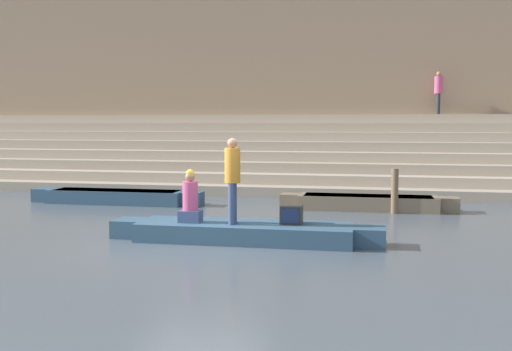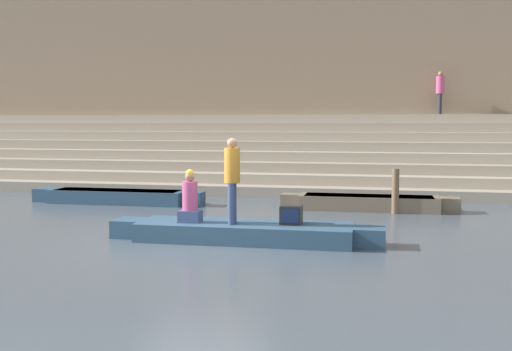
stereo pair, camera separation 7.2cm
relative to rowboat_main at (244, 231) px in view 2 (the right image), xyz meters
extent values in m
plane|color=#4C5660|center=(-0.78, -0.51, -0.21)|extent=(120.00, 120.00, 0.00)
cube|color=tan|center=(-0.78, 10.28, -0.03)|extent=(36.00, 6.22, 0.35)
cube|color=#B2A28D|center=(-0.78, 10.66, 0.32)|extent=(36.00, 5.44, 0.35)
cube|color=tan|center=(-0.78, 11.05, 0.67)|extent=(36.00, 4.67, 0.35)
cube|color=#B2A28D|center=(-0.78, 11.44, 1.02)|extent=(36.00, 3.89, 0.35)
cube|color=tan|center=(-0.78, 11.83, 1.38)|extent=(36.00, 3.11, 0.35)
cube|color=#B2A28D|center=(-0.78, 12.22, 1.73)|extent=(36.00, 2.33, 0.35)
cube|color=tan|center=(-0.78, 12.61, 2.08)|extent=(36.00, 1.56, 0.35)
cube|color=#B2A28D|center=(-0.78, 13.00, 2.43)|extent=(36.00, 0.78, 0.35)
cube|color=#937A60|center=(-0.78, 13.99, 4.06)|extent=(34.20, 1.20, 8.54)
cube|color=brown|center=(-0.78, 13.37, 0.09)|extent=(34.20, 0.12, 0.60)
cube|color=#33516B|center=(0.00, 0.00, -0.01)|extent=(4.53, 1.24, 0.39)
cube|color=beige|center=(0.00, 0.00, 0.15)|extent=(4.17, 1.14, 0.05)
cube|color=#33516B|center=(2.59, 0.00, -0.01)|extent=(0.63, 0.68, 0.39)
cube|color=#33516B|center=(-2.58, 0.00, -0.01)|extent=(0.63, 0.68, 0.39)
cylinder|color=olive|center=(-0.68, 0.72, 0.08)|extent=(2.95, 0.04, 0.04)
cylinder|color=#3D4C75|center=(-0.22, -0.06, 0.61)|extent=(0.14, 0.14, 0.86)
cylinder|color=#3D4C75|center=(-0.22, -0.23, 0.61)|extent=(0.14, 0.14, 0.86)
cylinder|color=orange|center=(-0.22, -0.14, 1.40)|extent=(0.33, 0.33, 0.72)
sphere|color=#9E7556|center=(-0.22, -0.14, 1.86)|extent=(0.21, 0.21, 0.21)
cube|color=#3D4C75|center=(-1.15, -0.10, 0.30)|extent=(0.46, 0.36, 0.25)
cylinder|color=#C64C7F|center=(-1.15, -0.10, 0.74)|extent=(0.33, 0.33, 0.61)
sphere|color=#9E7556|center=(-1.15, -0.10, 1.14)|extent=(0.21, 0.21, 0.21)
sphere|color=gold|center=(-1.15, -0.10, 1.22)|extent=(0.17, 0.17, 0.17)
cube|color=#2D2D2D|center=(0.97, 0.14, 0.37)|extent=(0.44, 0.40, 0.38)
cube|color=navy|center=(0.97, -0.06, 0.37)|extent=(0.36, 0.02, 0.30)
cube|color=#33516B|center=(-5.15, 4.96, 0.00)|extent=(4.29, 1.03, 0.41)
cube|color=#2D2D2D|center=(-5.15, 4.96, 0.18)|extent=(3.95, 0.93, 0.05)
cube|color=#33516B|center=(-2.70, 4.96, 0.00)|extent=(0.60, 0.57, 0.41)
cube|color=#33516B|center=(-7.59, 4.96, 0.00)|extent=(0.60, 0.57, 0.41)
cube|color=#756651|center=(2.47, 5.09, 0.00)|extent=(3.90, 1.03, 0.41)
cube|color=#2D2D2D|center=(2.47, 5.09, 0.18)|extent=(3.59, 0.93, 0.05)
cube|color=#756651|center=(4.69, 5.09, 0.00)|extent=(0.55, 0.57, 0.41)
cube|color=#756651|center=(0.24, 5.09, 0.00)|extent=(0.55, 0.57, 0.41)
cylinder|color=brown|center=(3.20, 4.60, 0.41)|extent=(0.19, 0.19, 1.23)
cylinder|color=#28282D|center=(5.09, 13.09, 3.02)|extent=(0.14, 0.14, 0.82)
cylinder|color=#28282D|center=(5.09, 12.91, 3.02)|extent=(0.14, 0.14, 0.82)
cylinder|color=#C64C7F|center=(5.09, 13.00, 3.77)|extent=(0.34, 0.34, 0.69)
sphere|color=#9E7556|center=(5.09, 13.00, 4.21)|extent=(0.20, 0.20, 0.20)
camera|label=1|loc=(2.68, -12.13, 2.29)|focal=42.00mm
camera|label=2|loc=(2.75, -12.11, 2.29)|focal=42.00mm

